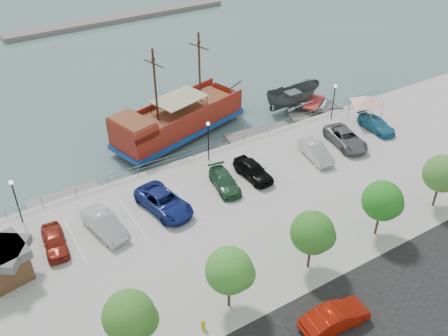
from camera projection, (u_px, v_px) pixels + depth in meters
ground at (245, 202)px, 45.44m from camera, size 160.00×160.00×0.00m
street at (376, 316)px, 33.62m from camera, size 100.00×8.00×0.04m
sidewalk at (318, 261)px, 37.84m from camera, size 100.00×4.00×0.05m
seawall_railing at (202, 149)px, 50.06m from camera, size 50.00×0.06×1.00m
far_shore at (120, 18)px, 88.22m from camera, size 40.00×3.00×0.80m
pirate_ship at (188, 116)px, 55.03m from camera, size 18.33×9.37×11.34m
patrol_boat at (292, 98)px, 59.81m from camera, size 7.50×3.43×2.81m
speedboat at (314, 105)px, 59.82m from camera, size 8.26×8.85×1.49m
dock_west at (64, 197)px, 45.80m from camera, size 6.70×2.10×0.38m
dock_mid at (259, 134)px, 55.25m from camera, size 7.86×3.22×0.44m
dock_east at (316, 115)px, 58.83m from camera, size 6.62×3.67×0.36m
shed at (3, 262)px, 35.68m from camera, size 3.98×3.98×2.82m
canopy_tent at (368, 96)px, 54.19m from camera, size 5.37×5.37×3.61m
street_sedan at (335, 317)px, 32.54m from camera, size 4.97×2.04×1.60m
fire_hydrant at (203, 325)px, 32.48m from camera, size 0.29×0.29×0.83m
lamp_post_left at (14, 194)px, 39.99m from camera, size 0.36×0.36×4.28m
lamp_post_mid at (208, 134)px, 47.79m from camera, size 0.36×0.36×4.28m
lamp_post_right at (334, 96)px, 54.72m from camera, size 0.36×0.36×4.28m
tree_b at (132, 317)px, 29.50m from camera, size 3.30×3.20×5.00m
tree_c at (232, 271)px, 32.53m from camera, size 3.30×3.20×5.00m
tree_d at (314, 234)px, 35.56m from camera, size 3.30×3.20×5.00m
tree_e at (384, 202)px, 38.60m from camera, size 3.30×3.20×5.00m
tree_f at (444, 174)px, 41.63m from camera, size 3.30×3.20×5.00m
parked_car_a at (54, 241)px, 38.66m from camera, size 2.16×4.42×1.45m
parked_car_b at (104, 224)px, 40.18m from camera, size 2.67×5.26×1.65m
parked_car_c at (164, 202)px, 42.55m from camera, size 3.77×6.36×1.66m
parked_car_d at (225, 181)px, 45.28m from camera, size 2.68×4.91×1.35m
parked_car_e at (253, 170)px, 46.56m from camera, size 2.06×4.75×1.60m
parked_car_f at (316, 152)px, 49.28m from camera, size 2.35×4.85×1.53m
parked_car_g at (346, 138)px, 51.38m from camera, size 3.56×5.98×1.56m
parked_car_h at (376, 124)px, 53.98m from camera, size 2.13×4.82×1.37m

